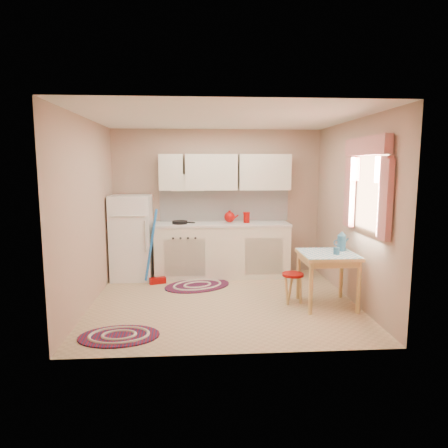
{
  "coord_description": "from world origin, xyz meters",
  "views": [
    {
      "loc": [
        -0.35,
        -5.37,
        1.87
      ],
      "look_at": [
        0.03,
        0.25,
        1.05
      ],
      "focal_mm": 32.0,
      "sensor_mm": 36.0,
      "label": 1
    }
  ],
  "objects_px": {
    "fridge": "(132,237)",
    "base_cabinets": "(222,251)",
    "table": "(327,280)",
    "stool": "(293,288)"
  },
  "relations": [
    {
      "from": "fridge",
      "to": "base_cabinets",
      "type": "distance_m",
      "value": 1.53
    },
    {
      "from": "fridge",
      "to": "base_cabinets",
      "type": "relative_size",
      "value": 0.62
    },
    {
      "from": "base_cabinets",
      "to": "table",
      "type": "bearing_deg",
      "value": -50.01
    },
    {
      "from": "fridge",
      "to": "base_cabinets",
      "type": "height_order",
      "value": "fridge"
    },
    {
      "from": "base_cabinets",
      "to": "stool",
      "type": "distance_m",
      "value": 1.71
    },
    {
      "from": "stool",
      "to": "table",
      "type": "bearing_deg",
      "value": -16.36
    },
    {
      "from": "fridge",
      "to": "table",
      "type": "relative_size",
      "value": 1.94
    },
    {
      "from": "table",
      "to": "stool",
      "type": "height_order",
      "value": "table"
    },
    {
      "from": "table",
      "to": "base_cabinets",
      "type": "bearing_deg",
      "value": 129.99
    },
    {
      "from": "fridge",
      "to": "table",
      "type": "xyz_separation_m",
      "value": [
        2.83,
        -1.52,
        -0.34
      ]
    }
  ]
}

